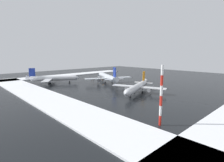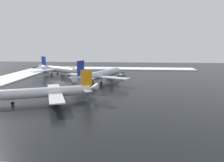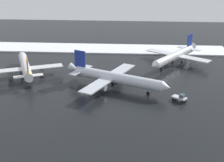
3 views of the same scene
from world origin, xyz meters
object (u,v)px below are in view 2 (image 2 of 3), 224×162
at_px(ground_crew_mid_apron, 101,76).
at_px(traffic_cone_near_nose, 81,84).
at_px(airplane_distant_tail, 48,92).
at_px(airplane_parked_portside, 57,69).
at_px(pushback_tug, 122,74).
at_px(airplane_foreground_jet, 100,75).
at_px(ground_crew_beside_wing, 96,78).
at_px(ground_crew_near_tug, 98,77).
at_px(traffic_cone_mid_line, 114,78).

relative_size(ground_crew_mid_apron, traffic_cone_near_nose, 3.11).
bearing_deg(airplane_distant_tail, airplane_parked_portside, -95.49).
height_order(airplane_distant_tail, pushback_tug, airplane_distant_tail).
relative_size(airplane_foreground_jet, traffic_cone_near_nose, 66.12).
distance_m(airplane_distant_tail, ground_crew_mid_apron, 52.39).
relative_size(airplane_distant_tail, pushback_tug, 6.35).
xyz_separation_m(airplane_distant_tail, ground_crew_beside_wing, (-42.21, 8.63, -2.30)).
bearing_deg(ground_crew_near_tug, pushback_tug, 157.63).
relative_size(airplane_distant_tail, ground_crew_near_tug, 18.63).
bearing_deg(airplane_distant_tail, ground_crew_near_tug, -122.53).
xyz_separation_m(ground_crew_near_tug, ground_crew_mid_apron, (-3.61, 0.98, 0.00)).
height_order(airplane_foreground_jet, ground_crew_near_tug, airplane_foreground_jet).
distance_m(airplane_parked_portside, pushback_tug, 38.38).
distance_m(airplane_foreground_jet, airplane_distant_tail, 36.62).
bearing_deg(traffic_cone_mid_line, airplane_foreground_jet, -23.91).
distance_m(ground_crew_mid_apron, traffic_cone_near_nose, 22.04).
bearing_deg(traffic_cone_near_nose, ground_crew_near_tug, 163.15).
bearing_deg(airplane_foreground_jet, traffic_cone_mid_line, 0.67).
height_order(airplane_foreground_jet, traffic_cone_mid_line, airplane_foreground_jet).
bearing_deg(airplane_distant_tail, ground_crew_beside_wing, -123.64).
height_order(ground_crew_beside_wing, ground_crew_mid_apron, same).
xyz_separation_m(airplane_foreground_jet, traffic_cone_near_nose, (4.51, -7.84, -3.51)).
relative_size(airplane_parked_portside, ground_crew_mid_apron, 17.61).
distance_m(airplane_distant_tail, traffic_cone_near_nose, 30.65).
relative_size(ground_crew_near_tug, traffic_cone_mid_line, 3.11).
bearing_deg(pushback_tug, ground_crew_mid_apron, 147.38).
bearing_deg(traffic_cone_mid_line, ground_crew_mid_apron, -119.20).
bearing_deg(ground_crew_beside_wing, ground_crew_mid_apron, -153.13).
height_order(airplane_distant_tail, ground_crew_mid_apron, airplane_distant_tail).
xyz_separation_m(ground_crew_beside_wing, ground_crew_near_tug, (-5.60, 0.18, 0.00)).
height_order(airplane_distant_tail, traffic_cone_near_nose, airplane_distant_tail).
bearing_deg(ground_crew_near_tug, airplane_distant_tail, 23.78).
bearing_deg(airplane_foreground_jet, traffic_cone_near_nose, 144.48).
xyz_separation_m(ground_crew_beside_wing, traffic_cone_near_nose, (11.90, -5.12, -0.70)).
height_order(ground_crew_mid_apron, traffic_cone_near_nose, ground_crew_mid_apron).
distance_m(ground_crew_beside_wing, traffic_cone_mid_line, 9.84).
bearing_deg(ground_crew_beside_wing, airplane_distant_tail, 22.48).
relative_size(airplane_foreground_jet, airplane_parked_portside, 1.21).
bearing_deg(ground_crew_mid_apron, airplane_foreground_jet, 150.84).
bearing_deg(airplane_distant_tail, traffic_cone_mid_line, -131.75).
xyz_separation_m(pushback_tug, ground_crew_near_tug, (8.01, -12.14, -0.31)).
relative_size(airplane_foreground_jet, ground_crew_mid_apron, 21.27).
xyz_separation_m(pushback_tug, traffic_cone_near_nose, (25.51, -17.44, -1.01)).
bearing_deg(airplane_parked_portside, ground_crew_mid_apron, 20.59).
xyz_separation_m(pushback_tug, ground_crew_beside_wing, (13.61, -12.32, -0.31)).
height_order(ground_crew_mid_apron, traffic_cone_mid_line, ground_crew_mid_apron).
distance_m(airplane_foreground_jet, traffic_cone_near_nose, 9.71).
distance_m(pushback_tug, ground_crew_near_tug, 14.55).
bearing_deg(ground_crew_mid_apron, traffic_cone_mid_line, -153.75).
distance_m(airplane_distant_tail, ground_crew_beside_wing, 43.14).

